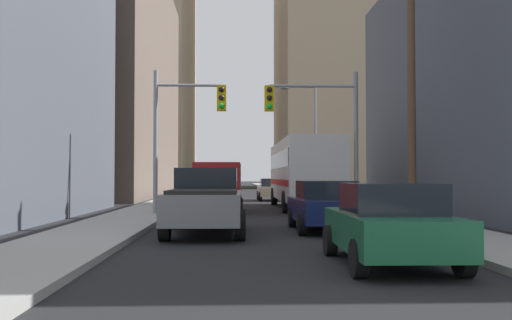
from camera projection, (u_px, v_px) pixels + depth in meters
The scene contains 16 objects.
sidewalk_left at pixel (190, 194), 53.11m from camera, with size 2.61×160.00×0.15m, color #9E9E99.
sidewalk_right at pixel (295, 194), 53.51m from camera, with size 2.61×160.00×0.15m, color #9E9E99.
city_bus at pixel (303, 171), 29.43m from camera, with size 2.67×11.50×3.40m.
pickup_truck_grey at pixel (206, 201), 16.65m from camera, with size 2.20×5.43×1.90m.
cargo_van_red at pixel (219, 184), 26.84m from camera, with size 2.16×5.26×2.26m.
sedan_green at pixel (389, 224), 10.67m from camera, with size 1.95×4.24×1.52m.
sedan_navy at pixel (325, 205), 17.48m from camera, with size 1.95×4.23×1.52m.
sedan_maroon at pixel (221, 191), 34.86m from camera, with size 1.96×4.27×1.52m.
sedan_beige at pixel (272, 189), 39.81m from camera, with size 1.95×4.22×1.52m.
sedan_blue at pixel (222, 187), 49.56m from camera, with size 1.95×4.23×1.52m.
traffic_signal_near_left at pixel (186, 119), 23.66m from camera, with size 2.97×0.44×6.00m.
traffic_signal_near_right at pixel (316, 119), 23.89m from camera, with size 3.89×0.44×6.00m.
utility_pole_right at pixel (411, 59), 19.73m from camera, with size 2.20×0.28×10.76m.
street_lamp_right at pixel (310, 131), 36.40m from camera, with size 2.27×0.32×7.50m.
building_left_mid_office at pixel (50, 82), 48.85m from camera, with size 18.95×28.53×19.31m, color #66564C.
building_right_far_highrise at pixel (343, 18), 92.68m from camera, with size 20.29×26.63×54.32m, color tan.
Camera 1 is at (-1.02, -3.38, 1.64)m, focal length 40.59 mm.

